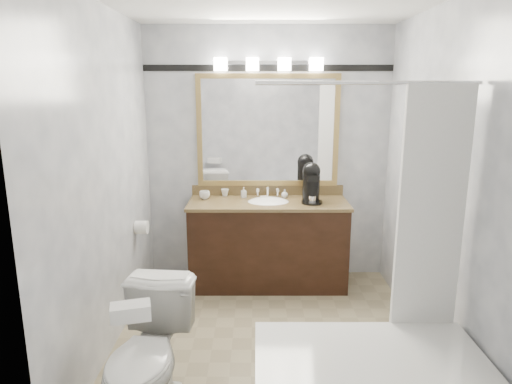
{
  "coord_description": "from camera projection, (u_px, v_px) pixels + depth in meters",
  "views": [
    {
      "loc": [
        -0.12,
        -3.23,
        1.93
      ],
      "look_at": [
        -0.12,
        0.35,
        1.1
      ],
      "focal_mm": 32.0,
      "sensor_mm": 36.0,
      "label": 1
    }
  ],
  "objects": [
    {
      "name": "accent_stripe",
      "position": [
        268.0,
        68.0,
        4.36
      ],
      "size": [
        2.4,
        0.01,
        0.06
      ],
      "primitive_type": "cube",
      "color": "black",
      "rests_on": "room"
    },
    {
      "name": "cup_left",
      "position": [
        205.0,
        195.0,
        4.46
      ],
      "size": [
        0.11,
        0.11,
        0.08
      ],
      "primitive_type": "imported",
      "rotation": [
        0.0,
        0.0,
        -0.05
      ],
      "color": "white",
      "rests_on": "vanity"
    },
    {
      "name": "soap_bar",
      "position": [
        264.0,
        197.0,
        4.49
      ],
      "size": [
        0.08,
        0.07,
        0.02
      ],
      "primitive_type": "cube",
      "rotation": [
        0.0,
        0.0,
        0.34
      ],
      "color": "beige",
      "rests_on": "vanity"
    },
    {
      "name": "tissue_box",
      "position": [
        131.0,
        312.0,
        2.3
      ],
      "size": [
        0.22,
        0.16,
        0.08
      ],
      "primitive_type": "cube",
      "rotation": [
        0.0,
        0.0,
        0.27
      ],
      "color": "white",
      "rests_on": "toilet"
    },
    {
      "name": "soap_bottle_a",
      "position": [
        244.0,
        192.0,
        4.51
      ],
      "size": [
        0.06,
        0.06,
        0.11
      ],
      "primitive_type": "imported",
      "rotation": [
        0.0,
        0.0,
        0.26
      ],
      "color": "white",
      "rests_on": "vanity"
    },
    {
      "name": "toilet",
      "position": [
        147.0,
        358.0,
        2.65
      ],
      "size": [
        0.51,
        0.8,
        0.78
      ],
      "primitive_type": "imported",
      "rotation": [
        0.0,
        0.0,
        -0.1
      ],
      "color": "white",
      "rests_on": "ground"
    },
    {
      "name": "cup_right",
      "position": [
        225.0,
        193.0,
        4.58
      ],
      "size": [
        0.1,
        0.1,
        0.07
      ],
      "primitive_type": "imported",
      "rotation": [
        0.0,
        0.0,
        0.34
      ],
      "color": "white",
      "rests_on": "vanity"
    },
    {
      "name": "vanity_light_bar",
      "position": [
        268.0,
        64.0,
        4.29
      ],
      "size": [
        1.02,
        0.14,
        0.12
      ],
      "color": "silver",
      "rests_on": "room"
    },
    {
      "name": "vanity",
      "position": [
        268.0,
        242.0,
        4.47
      ],
      "size": [
        1.53,
        0.58,
        0.97
      ],
      "color": "black",
      "rests_on": "ground"
    },
    {
      "name": "tp_roll",
      "position": [
        142.0,
        227.0,
        4.07
      ],
      "size": [
        0.11,
        0.12,
        0.12
      ],
      "primitive_type": "cylinder",
      "rotation": [
        0.0,
        1.57,
        0.0
      ],
      "color": "white",
      "rests_on": "room"
    },
    {
      "name": "coffee_maker",
      "position": [
        311.0,
        182.0,
        4.32
      ],
      "size": [
        0.2,
        0.25,
        0.38
      ],
      "rotation": [
        0.0,
        0.0,
        0.05
      ],
      "color": "black",
      "rests_on": "vanity"
    },
    {
      "name": "soap_bottle_b",
      "position": [
        285.0,
        194.0,
        4.51
      ],
      "size": [
        0.08,
        0.08,
        0.08
      ],
      "primitive_type": "imported",
      "rotation": [
        0.0,
        0.0,
        -0.33
      ],
      "color": "white",
      "rests_on": "vanity"
    },
    {
      "name": "mirror",
      "position": [
        268.0,
        131.0,
        4.49
      ],
      "size": [
        1.4,
        0.04,
        1.1
      ],
      "color": "tan",
      "rests_on": "room"
    },
    {
      "name": "room",
      "position": [
        272.0,
        183.0,
        3.3
      ],
      "size": [
        2.42,
        2.62,
        2.52
      ],
      "color": "gray",
      "rests_on": "ground"
    },
    {
      "name": "bathtub",
      "position": [
        371.0,
        378.0,
        2.64
      ],
      "size": [
        1.3,
        0.75,
        1.96
      ],
      "color": "white",
      "rests_on": "ground"
    }
  ]
}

